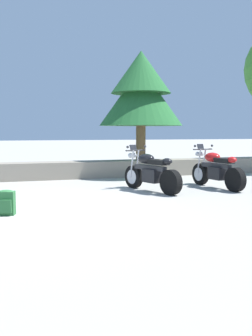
% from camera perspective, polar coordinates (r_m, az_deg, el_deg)
% --- Properties ---
extents(ground_plane, '(120.00, 120.00, 0.00)m').
position_cam_1_polar(ground_plane, '(7.66, -13.66, -6.15)').
color(ground_plane, '#A3A099').
extents(stone_wall, '(36.00, 0.80, 0.55)m').
position_cam_1_polar(stone_wall, '(12.37, -14.94, -0.48)').
color(stone_wall, gray).
rests_on(stone_wall, ground).
extents(motorcycle_black_centre, '(0.99, 1.98, 1.18)m').
position_cam_1_polar(motorcycle_black_centre, '(9.66, 3.76, -0.69)').
color(motorcycle_black_centre, black).
rests_on(motorcycle_black_centre, ground).
extents(motorcycle_red_far_right, '(0.75, 2.06, 1.18)m').
position_cam_1_polar(motorcycle_red_far_right, '(10.51, 13.55, -0.33)').
color(motorcycle_red_far_right, black).
rests_on(motorcycle_red_far_right, ground).
extents(rider_backpack, '(0.34, 0.31, 0.47)m').
position_cam_1_polar(rider_backpack, '(7.26, -17.72, -4.94)').
color(rider_backpack, '#2D6B38').
rests_on(rider_backpack, ground).
extents(pine_tree_mid_left, '(2.85, 2.85, 3.71)m').
position_cam_1_polar(pine_tree_mid_left, '(13.09, 2.28, 11.72)').
color(pine_tree_mid_left, brown).
rests_on(pine_tree_mid_left, stone_wall).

